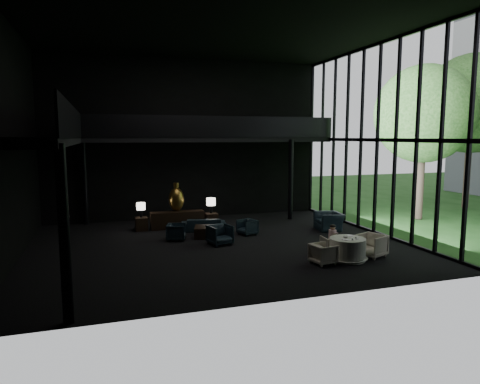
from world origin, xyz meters
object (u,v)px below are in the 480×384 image
object	(u,v)px
lounge_armchair_south	(220,233)
window_armchair	(329,217)
coffee_table	(207,232)
dining_chair_east	(371,243)
dining_chair_north	(332,245)
side_table_left	(141,224)
lounge_armchair_east	(247,227)
bronze_urn	(176,199)
side_table_right	(211,220)
table_lamp_left	(141,207)
dining_table	(347,251)
dining_chair_west	(323,253)
sofa	(204,223)
table_lamp_right	(211,202)
console	(177,220)
lounge_armchair_west	(176,232)
child	(332,233)

from	to	relation	value
lounge_armchair_south	window_armchair	distance (m)	5.41
coffee_table	dining_chair_east	distance (m)	6.61
dining_chair_north	dining_chair_east	size ratio (longest dim) A/B	0.65
side_table_left	lounge_armchair_east	distance (m)	4.76
bronze_urn	side_table_right	distance (m)	1.90
table_lamp_left	bronze_urn	bearing A→B (deg)	4.47
bronze_urn	coffee_table	xyz separation A→B (m)	(0.88, -2.26, -1.10)
coffee_table	dining_table	bearing A→B (deg)	-51.40
dining_chair_west	bronze_urn	bearing A→B (deg)	17.62
window_armchair	side_table_right	bearing A→B (deg)	-110.29
sofa	lounge_armchair_south	xyz separation A→B (m)	(0.06, -2.59, 0.11)
window_armchair	dining_chair_east	bearing A→B (deg)	-3.11
table_lamp_left	lounge_armchair_south	world-z (taller)	table_lamp_left
lounge_armchair_east	dining_chair_east	distance (m)	5.41
window_armchair	dining_chair_east	distance (m)	4.31
sofa	window_armchair	bearing A→B (deg)	173.60
side_table_left	table_lamp_right	distance (m)	3.30
side_table_right	coffee_table	world-z (taller)	side_table_right
side_table_right	sofa	world-z (taller)	sofa
console	lounge_armchair_west	distance (m)	2.31
lounge_armchair_west	dining_chair_north	size ratio (longest dim) A/B	1.12
bronze_urn	dining_table	distance (m)	8.41
table_lamp_left	window_armchair	bearing A→B (deg)	-17.13
dining_table	dining_chair_east	size ratio (longest dim) A/B	1.41
bronze_urn	lounge_armchair_west	distance (m)	2.64
lounge_armchair_west	child	xyz separation A→B (m)	(4.99, -3.61, 0.40)
console	window_armchair	world-z (taller)	window_armchair
coffee_table	child	world-z (taller)	child
table_lamp_left	table_lamp_right	bearing A→B (deg)	0.90
console	dining_chair_west	size ratio (longest dim) A/B	3.44
child	lounge_armchair_west	bearing A→B (deg)	-35.84
dining_chair_west	child	bearing A→B (deg)	-50.98
lounge_armchair_west	window_armchair	xyz separation A→B (m)	(6.81, -0.17, 0.23)
lounge_armchair_south	lounge_armchair_east	bearing A→B (deg)	25.70
console	dining_chair_north	size ratio (longest dim) A/B	3.86
console	side_table_left	bearing A→B (deg)	179.80
dining_chair_east	dining_chair_west	distance (m)	2.02
coffee_table	dining_table	xyz separation A→B (m)	(3.74, -4.69, 0.11)
table_lamp_right	child	xyz separation A→B (m)	(2.97, -5.95, -0.35)
table_lamp_left	dining_chair_north	distance (m)	8.59
console	sofa	bearing A→B (deg)	-40.79
side_table_right	window_armchair	xyz separation A→B (m)	(4.79, -2.45, 0.29)
sofa	window_armchair	xyz separation A→B (m)	(5.37, -1.56, 0.24)
side_table_right	lounge_armchair_west	xyz separation A→B (m)	(-2.02, -2.29, 0.05)
table_lamp_right	dining_chair_north	distance (m)	6.74
bronze_urn	coffee_table	distance (m)	2.66
lounge_armchair_west	lounge_armchair_south	world-z (taller)	lounge_armchair_south
console	child	world-z (taller)	child
side_table_right	lounge_armchair_south	xyz separation A→B (m)	(-0.53, -3.48, 0.16)
console	window_armchair	distance (m)	6.84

